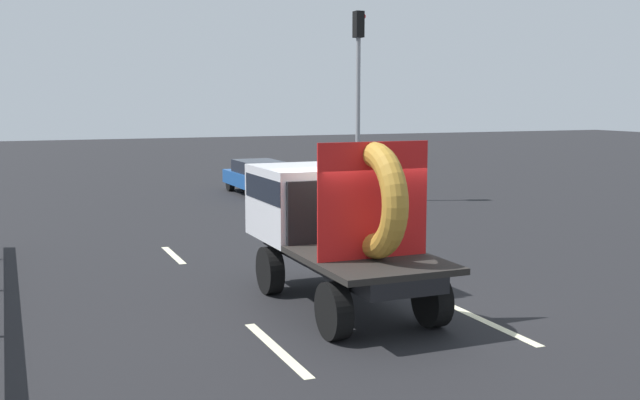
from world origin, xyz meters
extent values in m
plane|color=black|center=(0.00, 0.00, 0.00)|extent=(120.00, 120.00, 0.00)
cylinder|color=black|center=(-1.23, 1.58, 0.44)|extent=(0.28, 0.88, 0.88)
cylinder|color=black|center=(0.47, 1.58, 0.44)|extent=(0.28, 0.88, 0.88)
cylinder|color=black|center=(-1.23, -1.37, 0.44)|extent=(0.28, 0.88, 0.88)
cylinder|color=black|center=(0.47, -1.37, 0.44)|extent=(0.28, 0.88, 0.88)
cube|color=black|center=(-0.38, 0.21, 0.87)|extent=(1.30, 4.81, 0.25)
cube|color=silver|center=(-0.38, 1.58, 1.67)|extent=(2.00, 2.06, 1.35)
cube|color=black|center=(-0.38, 1.53, 1.97)|extent=(2.02, 1.96, 0.44)
cube|color=black|center=(-0.38, -0.82, 1.05)|extent=(2.00, 2.75, 0.10)
cube|color=black|center=(-0.38, 0.50, 1.65)|extent=(1.80, 0.08, 1.10)
torus|color=#B7842D|center=(-0.38, -0.97, 2.02)|extent=(0.40, 1.84, 1.84)
cube|color=red|center=(-0.38, -0.97, 2.02)|extent=(1.90, 0.03, 1.84)
cylinder|color=black|center=(2.48, 17.30, 0.30)|extent=(0.21, 0.60, 0.60)
cylinder|color=black|center=(3.95, 17.30, 0.30)|extent=(0.21, 0.60, 0.60)
cylinder|color=black|center=(2.48, 14.77, 0.30)|extent=(0.21, 0.60, 0.60)
cylinder|color=black|center=(3.95, 14.77, 0.30)|extent=(0.21, 0.60, 0.60)
cube|color=#194C99|center=(3.22, 16.04, 0.56)|extent=(1.69, 3.95, 0.52)
cube|color=black|center=(3.22, 15.94, 1.05)|extent=(1.52, 2.21, 0.47)
cylinder|color=gray|center=(5.87, 12.73, 2.86)|extent=(0.16, 0.16, 5.72)
cube|color=black|center=(5.87, 12.73, 6.17)|extent=(0.30, 0.36, 0.90)
sphere|color=red|center=(6.04, 12.73, 6.45)|extent=(0.20, 0.20, 0.20)
cube|color=beige|center=(-2.17, -1.47, 0.00)|extent=(0.16, 2.61, 0.01)
cube|color=beige|center=(-2.17, 5.75, 0.00)|extent=(0.16, 2.08, 0.01)
cube|color=beige|center=(1.42, -1.48, 0.00)|extent=(0.16, 2.80, 0.01)
cube|color=beige|center=(1.42, 6.09, 0.00)|extent=(0.16, 2.30, 0.01)
camera|label=1|loc=(-5.67, -11.50, 3.58)|focal=42.58mm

